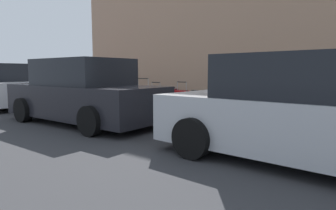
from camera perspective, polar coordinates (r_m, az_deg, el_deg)
The scene contains 16 objects.
ground_plane at distance 8.49m, azimuth -4.31°, elevation -2.54°, with size 40.00×40.00×0.00m, color #333335.
sidewalk_curb at distance 10.42m, azimuth 5.10°, elevation -0.46°, with size 18.00×5.00×0.14m, color #ADA89E.
suitcase_maroon_0 at distance 6.84m, azimuth 23.60°, elevation -1.01°, with size 0.39×0.24×1.00m.
suitcase_teal_1 at distance 7.08m, azimuth 20.12°, elevation -1.11°, with size 0.43×0.25×0.92m.
suitcase_silver_2 at distance 7.15m, azimuth 15.84°, elevation -1.02°, with size 0.48×0.27×0.81m.
suitcase_black_3 at distance 7.46m, azimuth 12.79°, elevation -0.50°, with size 0.36×0.22×0.88m.
suitcase_navy_4 at distance 7.65m, azimuth 9.36°, elevation -0.05°, with size 0.49×0.20×0.72m.
suitcase_olive_5 at distance 7.93m, azimuth 5.81°, elevation 0.20°, with size 0.49×0.22×0.71m.
suitcase_red_6 at distance 8.16m, azimuth 2.68°, elevation 0.51°, with size 0.37×0.24×0.93m.
suitcase_maroon_7 at distance 8.51m, azimuth 0.29°, elevation 0.86°, with size 0.48×0.26×0.76m.
suitcase_teal_8 at distance 8.82m, azimuth -2.36°, elevation 0.81°, with size 0.41×0.26×0.89m.
suitcase_silver_9 at distance 9.16m, azimuth -4.86°, elevation 1.28°, with size 0.50×0.24×1.00m.
fire_hydrant at distance 9.80m, azimuth -8.85°, elevation 1.67°, with size 0.39×0.21×0.72m.
bollard_post at distance 10.26m, azimuth -12.27°, elevation 1.89°, with size 0.16×0.16×0.78m, color brown.
parked_car_silver_0 at distance 4.67m, azimuth 24.87°, elevation -1.36°, with size 4.38×2.09×1.59m.
parked_car_charcoal_1 at distance 7.86m, azimuth -16.20°, elevation 2.17°, with size 4.60×2.07×1.65m.
Camera 1 is at (-5.72, 6.12, 1.34)m, focal length 31.25 mm.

